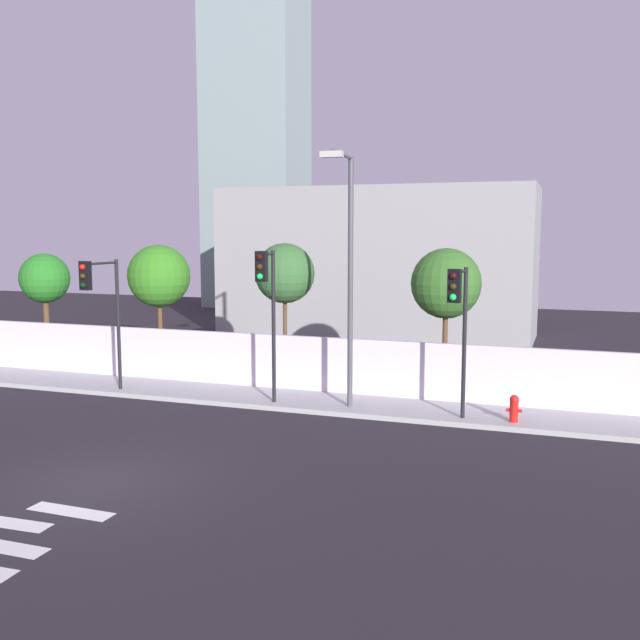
{
  "coord_description": "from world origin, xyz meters",
  "views": [
    {
      "loc": [
        9.61,
        -12.57,
        5.4
      ],
      "look_at": [
        2.9,
        6.5,
        2.91
      ],
      "focal_mm": 40.37,
      "sensor_mm": 36.0,
      "label": 1
    }
  ],
  "objects_px": {
    "traffic_light_left": "(267,294)",
    "roadside_tree_leftmost": "(45,279)",
    "roadside_tree_rightmost": "(446,284)",
    "roadside_tree_midright": "(285,274)",
    "street_lamp_curbside": "(348,262)",
    "traffic_light_right": "(459,310)",
    "traffic_light_center": "(100,296)",
    "roadside_tree_midleft": "(159,276)",
    "fire_hydrant": "(514,408)"
  },
  "relations": [
    {
      "from": "traffic_light_left",
      "to": "roadside_tree_leftmost",
      "type": "xyz_separation_m",
      "value": [
        -11.19,
        3.6,
        -0.04
      ]
    },
    {
      "from": "roadside_tree_rightmost",
      "to": "roadside_tree_midright",
      "type": "bearing_deg",
      "value": -180.0
    },
    {
      "from": "traffic_light_left",
      "to": "street_lamp_curbside",
      "type": "distance_m",
      "value": 2.64
    },
    {
      "from": "roadside_tree_midright",
      "to": "traffic_light_right",
      "type": "bearing_deg",
      "value": -29.56
    },
    {
      "from": "traffic_light_center",
      "to": "traffic_light_right",
      "type": "distance_m",
      "value": 11.35
    },
    {
      "from": "traffic_light_left",
      "to": "roadside_tree_midright",
      "type": "distance_m",
      "value": 3.72
    },
    {
      "from": "roadside_tree_midleft",
      "to": "fire_hydrant",
      "type": "bearing_deg",
      "value": -13.4
    },
    {
      "from": "street_lamp_curbside",
      "to": "roadside_tree_midright",
      "type": "height_order",
      "value": "street_lamp_curbside"
    },
    {
      "from": "fire_hydrant",
      "to": "roadside_tree_midleft",
      "type": "xyz_separation_m",
      "value": [
        -13.18,
        3.14,
        3.18
      ]
    },
    {
      "from": "traffic_light_center",
      "to": "street_lamp_curbside",
      "type": "distance_m",
      "value": 8.16
    },
    {
      "from": "roadside_tree_leftmost",
      "to": "street_lamp_curbside",
      "type": "bearing_deg",
      "value": -13.4
    },
    {
      "from": "traffic_light_left",
      "to": "traffic_light_center",
      "type": "relative_size",
      "value": 1.08
    },
    {
      "from": "roadside_tree_midleft",
      "to": "roadside_tree_rightmost",
      "type": "xyz_separation_m",
      "value": [
        10.71,
        0.0,
        -0.02
      ]
    },
    {
      "from": "street_lamp_curbside",
      "to": "fire_hydrant",
      "type": "xyz_separation_m",
      "value": [
        4.8,
        0.1,
        -3.97
      ]
    },
    {
      "from": "traffic_light_center",
      "to": "roadside_tree_leftmost",
      "type": "relative_size",
      "value": 0.96
    },
    {
      "from": "roadside_tree_midleft",
      "to": "street_lamp_curbside",
      "type": "bearing_deg",
      "value": -21.16
    },
    {
      "from": "fire_hydrant",
      "to": "roadside_tree_leftmost",
      "type": "bearing_deg",
      "value": 170.32
    },
    {
      "from": "roadside_tree_midright",
      "to": "roadside_tree_rightmost",
      "type": "xyz_separation_m",
      "value": [
        5.64,
        0.0,
        -0.22
      ]
    },
    {
      "from": "traffic_light_center",
      "to": "traffic_light_right",
      "type": "bearing_deg",
      "value": 1.36
    },
    {
      "from": "traffic_light_right",
      "to": "roadside_tree_rightmost",
      "type": "distance_m",
      "value": 3.91
    },
    {
      "from": "traffic_light_left",
      "to": "roadside_tree_midright",
      "type": "height_order",
      "value": "roadside_tree_midright"
    },
    {
      "from": "traffic_light_center",
      "to": "roadside_tree_midleft",
      "type": "height_order",
      "value": "roadside_tree_midleft"
    },
    {
      "from": "fire_hydrant",
      "to": "traffic_light_center",
      "type": "bearing_deg",
      "value": -176.06
    },
    {
      "from": "fire_hydrant",
      "to": "roadside_tree_rightmost",
      "type": "height_order",
      "value": "roadside_tree_rightmost"
    },
    {
      "from": "traffic_light_right",
      "to": "roadside_tree_leftmost",
      "type": "distance_m",
      "value": 17.34
    },
    {
      "from": "roadside_tree_rightmost",
      "to": "traffic_light_right",
      "type": "bearing_deg",
      "value": -75.34
    },
    {
      "from": "roadside_tree_leftmost",
      "to": "roadside_tree_midright",
      "type": "distance_m",
      "value": 10.31
    },
    {
      "from": "street_lamp_curbside",
      "to": "roadside_tree_midleft",
      "type": "distance_m",
      "value": 9.02
    },
    {
      "from": "street_lamp_curbside",
      "to": "traffic_light_center",
      "type": "bearing_deg",
      "value": -174.46
    },
    {
      "from": "traffic_light_right",
      "to": "roadside_tree_midleft",
      "type": "distance_m",
      "value": 12.29
    },
    {
      "from": "fire_hydrant",
      "to": "roadside_tree_midleft",
      "type": "height_order",
      "value": "roadside_tree_midleft"
    },
    {
      "from": "traffic_light_right",
      "to": "roadside_tree_leftmost",
      "type": "xyz_separation_m",
      "value": [
        -16.92,
        3.76,
        0.23
      ]
    },
    {
      "from": "fire_hydrant",
      "to": "roadside_tree_leftmost",
      "type": "distance_m",
      "value": 18.91
    },
    {
      "from": "traffic_light_left",
      "to": "traffic_light_center",
      "type": "bearing_deg",
      "value": -175.64
    },
    {
      "from": "fire_hydrant",
      "to": "roadside_tree_rightmost",
      "type": "xyz_separation_m",
      "value": [
        -2.47,
        3.14,
        3.16
      ]
    },
    {
      "from": "traffic_light_left",
      "to": "roadside_tree_rightmost",
      "type": "height_order",
      "value": "roadside_tree_rightmost"
    },
    {
      "from": "traffic_light_right",
      "to": "roadside_tree_midright",
      "type": "height_order",
      "value": "roadside_tree_midright"
    },
    {
      "from": "traffic_light_center",
      "to": "roadside_tree_midleft",
      "type": "bearing_deg",
      "value": 94.88
    },
    {
      "from": "traffic_light_center",
      "to": "roadside_tree_rightmost",
      "type": "bearing_deg",
      "value": 21.22
    },
    {
      "from": "street_lamp_curbside",
      "to": "roadside_tree_midleft",
      "type": "relative_size",
      "value": 1.51
    },
    {
      "from": "street_lamp_curbside",
      "to": "roadside_tree_rightmost",
      "type": "height_order",
      "value": "street_lamp_curbside"
    },
    {
      "from": "traffic_light_right",
      "to": "roadside_tree_rightmost",
      "type": "height_order",
      "value": "roadside_tree_rightmost"
    },
    {
      "from": "traffic_light_center",
      "to": "traffic_light_right",
      "type": "xyz_separation_m",
      "value": [
        11.35,
        0.27,
        -0.07
      ]
    },
    {
      "from": "traffic_light_right",
      "to": "roadside_tree_rightmost",
      "type": "xyz_separation_m",
      "value": [
        -0.98,
        3.76,
        0.43
      ]
    },
    {
      "from": "traffic_light_left",
      "to": "roadside_tree_midleft",
      "type": "xyz_separation_m",
      "value": [
        -5.96,
        3.6,
        0.19
      ]
    },
    {
      "from": "traffic_light_left",
      "to": "fire_hydrant",
      "type": "relative_size",
      "value": 6.13
    },
    {
      "from": "traffic_light_left",
      "to": "traffic_light_right",
      "type": "bearing_deg",
      "value": -1.59
    },
    {
      "from": "traffic_light_center",
      "to": "roadside_tree_rightmost",
      "type": "xyz_separation_m",
      "value": [
        10.37,
        4.02,
        0.36
      ]
    },
    {
      "from": "traffic_light_left",
      "to": "fire_hydrant",
      "type": "bearing_deg",
      "value": 3.61
    },
    {
      "from": "traffic_light_center",
      "to": "roadside_tree_leftmost",
      "type": "height_order",
      "value": "roadside_tree_leftmost"
    }
  ]
}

